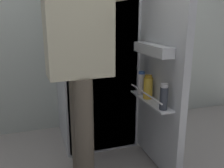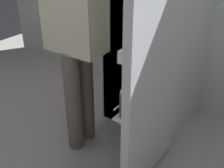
# 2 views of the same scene
# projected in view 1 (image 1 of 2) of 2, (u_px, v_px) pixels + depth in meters

# --- Properties ---
(ground_plane) EXTENTS (5.48, 5.48, 0.00)m
(ground_plane) POSITION_uv_depth(u_px,v_px,m) (113.00, 167.00, 1.92)
(ground_plane) COLOR gray
(kitchen_wall) EXTENTS (4.40, 0.10, 2.51)m
(kitchen_wall) POSITION_uv_depth(u_px,v_px,m) (84.00, 6.00, 2.43)
(kitchen_wall) COLOR beige
(kitchen_wall) RESTS_ON ground_plane
(refrigerator) EXTENTS (0.69, 1.25, 1.77)m
(refrigerator) POSITION_uv_depth(u_px,v_px,m) (98.00, 48.00, 2.16)
(refrigerator) COLOR silver
(refrigerator) RESTS_ON ground_plane
(person) EXTENTS (0.53, 0.69, 1.58)m
(person) POSITION_uv_depth(u_px,v_px,m) (81.00, 52.00, 1.51)
(person) COLOR #665B4C
(person) RESTS_ON ground_plane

